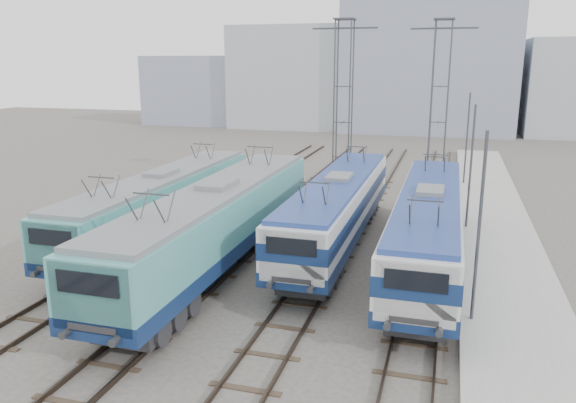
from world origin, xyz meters
The scene contains 14 objects.
ground centered at (0.00, 0.00, 0.00)m, with size 160.00×160.00×0.00m, color #514C47.
platform centered at (10.20, 8.00, 0.15)m, with size 4.00×70.00×0.30m, color #9E9E99.
locomotive_far_left centered at (-6.75, 7.76, 2.16)m, with size 2.73×17.24×3.24m.
locomotive_center_left centered at (-2.25, 4.56, 2.34)m, with size 2.99×18.87×3.55m.
locomotive_center_right centered at (2.25, 9.32, 2.21)m, with size 2.73×17.26×3.24m.
locomotive_far_right centered at (6.75, 7.28, 2.24)m, with size 2.76×17.47×3.28m.
catenary_tower_west centered at (0.00, 22.00, 6.64)m, with size 4.50×1.20×12.00m.
catenary_tower_east centered at (6.50, 24.00, 6.64)m, with size 4.50×1.20×12.00m.
mast_front centered at (8.60, 2.00, 3.50)m, with size 0.12×0.12×7.00m, color #3F4247.
mast_mid centered at (8.60, 14.00, 3.50)m, with size 0.12×0.12×7.00m, color #3F4247.
mast_rear centered at (8.60, 26.00, 3.50)m, with size 0.12×0.12×7.00m, color #3F4247.
building_west centered at (-14.00, 62.00, 7.00)m, with size 18.00×12.00×14.00m, color #A2ACB6.
building_center centered at (4.00, 62.00, 9.00)m, with size 22.00×14.00×18.00m, color #8B92AA.
building_far_west centered at (-30.00, 62.00, 5.00)m, with size 14.00×10.00×10.00m, color #8B92AA.
Camera 1 is at (7.47, -17.45, 9.18)m, focal length 35.00 mm.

